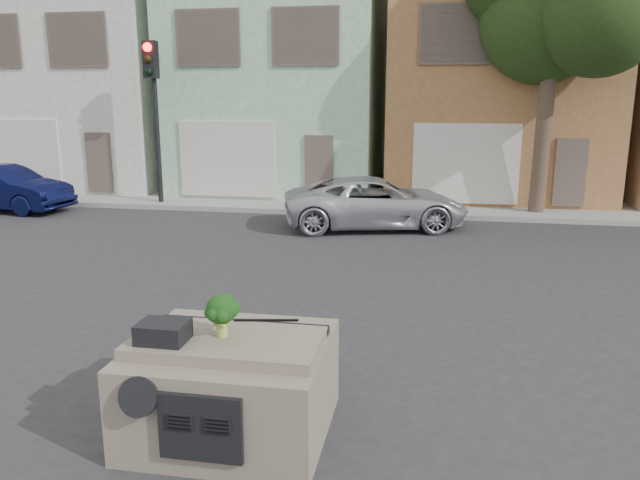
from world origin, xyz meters
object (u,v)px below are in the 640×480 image
(silver_pickup, at_px, (375,227))
(broccoli, at_px, (221,315))
(traffic_signal, at_px, (155,125))
(navy_sedan, at_px, (7,211))

(silver_pickup, bearing_deg, broccoli, 163.57)
(broccoli, bearing_deg, traffic_signal, 117.08)
(silver_pickup, bearing_deg, traffic_signal, 61.69)
(navy_sedan, xyz_separation_m, silver_pickup, (11.40, -0.40, 0.00))
(navy_sedan, height_order, silver_pickup, navy_sedan)
(silver_pickup, xyz_separation_m, traffic_signal, (-7.02, 1.87, 2.55))
(silver_pickup, relative_size, broccoli, 10.67)
(navy_sedan, height_order, traffic_signal, traffic_signal)
(traffic_signal, height_order, broccoli, traffic_signal)
(traffic_signal, distance_m, broccoli, 14.22)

